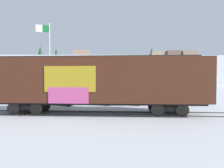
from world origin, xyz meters
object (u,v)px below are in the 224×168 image
Objects in this scene: freight_car at (97,81)px; parked_car_silver at (122,97)px; parked_car_blue at (183,96)px; flagpole at (47,51)px; parked_car_green at (58,96)px.

freight_car reaches higher than parked_car_silver.
parked_car_blue is (6.33, -0.05, 0.08)m from parked_car_silver.
parked_car_blue is at bearing -15.58° from flagpole.
parked_car_silver is at bearing 65.23° from freight_car.
freight_car is 5.52m from parked_car_silver.
parked_car_green is 0.98× the size of parked_car_blue.
flagpole is 16.78m from parked_car_blue.
flagpole reaches higher than freight_car.
parked_car_blue is (8.54, 4.74, -1.56)m from freight_car.
freight_car is 1.68× the size of flagpole.
freight_car is at bearing -114.77° from parked_car_silver.
flagpole is 11.31m from parked_car_silver.
parked_car_green is at bearing 179.38° from parked_car_blue.
parked_car_blue is (12.84, -0.14, 0.03)m from parked_car_green.
freight_car is at bearing -48.56° from parked_car_green.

